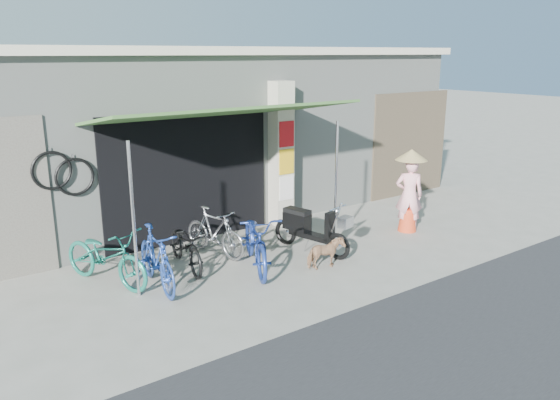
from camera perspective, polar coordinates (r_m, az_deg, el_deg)
ground at (r=9.43m, az=4.57°, el=-6.99°), size 80.00×80.00×0.00m
bicycle_shop at (r=13.15m, az=-9.84°, el=7.45°), size 12.30×5.30×3.66m
shop_pillar at (r=11.38m, az=0.05°, el=4.78°), size 0.42×0.44×3.00m
awning at (r=9.60m, az=-5.67°, el=8.91°), size 4.60×1.88×2.72m
neighbour_right at (r=14.29m, az=13.40°, el=5.70°), size 2.60×0.06×2.60m
bike_teal at (r=9.00m, az=-17.72°, el=-5.59°), size 1.26×1.90×0.94m
bike_blue at (r=8.64m, az=-12.79°, el=-5.98°), size 0.61×1.65×0.97m
bike_black at (r=9.35m, az=-9.78°, el=-4.69°), size 0.75×1.62×0.82m
bike_silver at (r=9.86m, az=-6.88°, el=-3.31°), size 0.75×1.53×0.88m
bike_navy at (r=9.19m, az=-2.52°, el=-4.21°), size 1.37×2.01×1.00m
street_dog at (r=9.28m, az=4.78°, el=-5.59°), size 0.67×0.38×0.54m
moped at (r=9.99m, az=3.06°, el=-3.00°), size 0.63×1.68×0.96m
nun at (r=11.32m, az=13.36°, el=0.93°), size 0.65×0.64×1.70m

